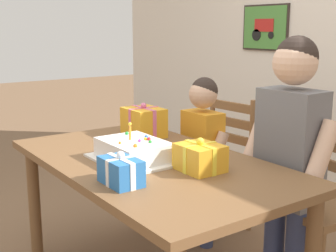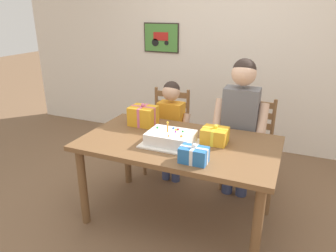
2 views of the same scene
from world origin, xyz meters
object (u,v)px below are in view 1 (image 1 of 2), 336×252
object	(u,v)px
gift_box_red_large	(200,157)
chair_left	(216,163)
gift_box_beside_cake	(121,171)
child_older	(290,143)
birthday_cake	(134,151)
gift_box_corner_small	(144,122)
chair_right	(326,203)
child_younger	(202,145)
dining_table	(151,177)

from	to	relation	value
gift_box_red_large	chair_left	bearing A→B (deg)	134.57
gift_box_red_large	gift_box_beside_cake	xyz separation A→B (m)	(-0.04, -0.39, -0.01)
gift_box_beside_cake	child_older	world-z (taller)	child_older
birthday_cake	chair_left	bearing A→B (deg)	114.59
birthday_cake	gift_box_corner_small	distance (m)	0.52
chair_left	gift_box_beside_cake	bearing A→B (deg)	-58.85
chair_right	gift_box_beside_cake	bearing A→B (deg)	-100.92
child_younger	chair_right	bearing A→B (deg)	17.52
gift_box_red_large	birthday_cake	bearing A→B (deg)	-152.20
birthday_cake	gift_box_beside_cake	xyz separation A→B (m)	(0.27, -0.23, 0.01)
gift_box_beside_cake	gift_box_corner_small	size ratio (longest dim) A/B	0.83
chair_right	birthday_cake	bearing A→B (deg)	-118.30
gift_box_red_large	gift_box_beside_cake	size ratio (longest dim) A/B	1.03
child_younger	chair_left	bearing A→B (deg)	120.25
chair_right	dining_table	bearing A→B (deg)	-118.68
gift_box_red_large	chair_right	world-z (taller)	chair_right
gift_box_corner_small	chair_right	distance (m)	1.13
gift_box_corner_small	dining_table	bearing A→B (deg)	-28.09
chair_left	gift_box_red_large	bearing A→B (deg)	-45.43
dining_table	birthday_cake	xyz separation A→B (m)	(-0.04, -0.08, 0.14)
gift_box_beside_cake	child_younger	distance (m)	1.05
gift_box_beside_cake	chair_right	size ratio (longest dim) A/B	0.22
chair_left	child_younger	size ratio (longest dim) A/B	0.84
gift_box_corner_small	child_younger	world-z (taller)	child_younger
dining_table	gift_box_red_large	distance (m)	0.33
birthday_cake	chair_right	distance (m)	1.08
birthday_cake	child_older	xyz separation A→B (m)	(0.42, 0.66, 0.03)
birthday_cake	gift_box_red_large	bearing A→B (deg)	27.80
gift_box_corner_small	chair_right	bearing A→B (deg)	33.30
dining_table	gift_box_corner_small	xyz separation A→B (m)	(-0.44, 0.24, 0.18)
gift_box_red_large	child_younger	size ratio (longest dim) A/B	0.19
gift_box_red_large	chair_right	xyz separation A→B (m)	(0.17, 0.74, -0.34)
child_older	gift_box_beside_cake	bearing A→B (deg)	-99.60
gift_box_red_large	chair_right	size ratio (longest dim) A/B	0.23
chair_right	chair_left	bearing A→B (deg)	179.99
birthday_cake	gift_box_corner_small	size ratio (longest dim) A/B	1.82
chair_left	chair_right	distance (m)	0.90
dining_table	gift_box_beside_cake	xyz separation A→B (m)	(0.23, -0.31, 0.15)
chair_right	child_older	bearing A→B (deg)	-105.67
gift_box_beside_cake	chair_right	bearing A→B (deg)	79.08
dining_table	child_older	world-z (taller)	child_older
gift_box_beside_cake	gift_box_corner_small	distance (m)	0.87
gift_box_red_large	child_older	bearing A→B (deg)	78.04
chair_left	chair_right	world-z (taller)	same
chair_left	chair_right	bearing A→B (deg)	-0.01
gift_box_red_large	chair_left	xyz separation A→B (m)	(-0.73, 0.74, -0.34)
gift_box_corner_small	chair_left	world-z (taller)	gift_box_corner_small
gift_box_beside_cake	child_younger	world-z (taller)	child_younger
birthday_cake	gift_box_beside_cake	world-z (taller)	birthday_cake
gift_box_beside_cake	child_younger	xyz separation A→B (m)	(-0.54, 0.89, -0.14)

